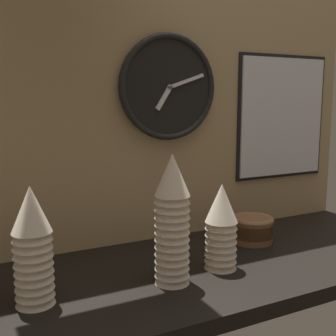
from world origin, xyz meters
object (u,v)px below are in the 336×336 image
Objects in this scene: wall_clock at (169,87)px; menu_board at (282,117)px; cup_stack_center at (172,220)px; bowl_stack_right at (252,228)px; cup_stack_left at (33,246)px; cup_stack_center_right at (221,227)px.

wall_clock is 0.74× the size of menu_board.
cup_stack_center is 0.99× the size of wall_clock.
menu_board is (0.25, 0.17, 0.35)m from bowl_stack_right.
menu_board is (0.63, 0.32, 0.23)m from cup_stack_center.
wall_clock is at bearing -178.94° from menu_board.
cup_stack_left is 0.60× the size of menu_board.
bowl_stack_right is at bearing -147.01° from menu_board.
wall_clock is (0.15, 0.31, 0.33)m from cup_stack_center.
cup_stack_center_right is (0.16, 0.02, -0.05)m from cup_stack_center.
cup_stack_left reaches higher than cup_stack_center_right.
wall_clock reaches higher than cup_stack_center_right.
cup_stack_center is 0.42m from bowl_stack_right.
menu_board is at bearing 32.99° from bowl_stack_right.
bowl_stack_right is (0.70, 0.12, -0.09)m from cup_stack_left.
cup_stack_left is at bearing -170.40° from bowl_stack_right.
menu_board is (0.48, 0.01, -0.10)m from wall_clock.
cup_stack_left is (-0.33, 0.04, -0.03)m from cup_stack_center.
menu_board reaches higher than cup_stack_center_right.
cup_stack_center is 2.42× the size of bowl_stack_right.
cup_stack_center is at bearing -6.90° from cup_stack_left.
cup_stack_center is 0.33m from cup_stack_left.
wall_clock is at bearing 145.26° from bowl_stack_right.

